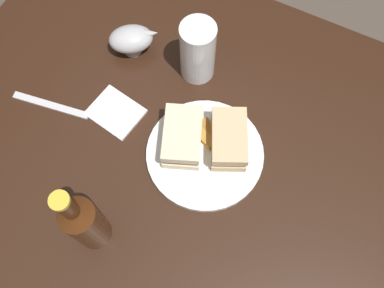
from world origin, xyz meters
name	(u,v)px	position (x,y,z in m)	size (l,w,h in m)	color
ground_plane	(185,217)	(0.00, 0.00, 0.00)	(6.00, 6.00, 0.00)	#4C4238
dining_table	(183,190)	(0.00, 0.00, 0.37)	(1.13, 0.90, 0.73)	black
plate	(205,154)	(-0.06, 0.00, 0.74)	(0.25, 0.25, 0.01)	white
sandwich_half_left	(229,139)	(-0.10, -0.04, 0.77)	(0.12, 0.14, 0.06)	#CCB284
sandwich_half_right	(181,139)	(-0.01, 0.00, 0.77)	(0.12, 0.14, 0.06)	beige
potato_wedge_front	(190,137)	(-0.02, -0.01, 0.75)	(0.04, 0.02, 0.02)	#B77F33
potato_wedge_middle	(205,138)	(-0.05, -0.03, 0.75)	(0.05, 0.02, 0.02)	gold
potato_wedge_back	(208,129)	(-0.04, -0.05, 0.75)	(0.05, 0.02, 0.02)	#AD702D
pint_glass	(198,54)	(0.05, -0.18, 0.80)	(0.08, 0.08, 0.15)	white
gravy_boat	(132,39)	(0.21, -0.16, 0.77)	(0.12, 0.12, 0.07)	#B7B7BC
cider_bottle	(84,222)	(0.06, 0.25, 0.83)	(0.07, 0.07, 0.26)	#47230F
napkin	(115,114)	(0.16, 0.00, 0.74)	(0.11, 0.09, 0.01)	white
fork	(51,105)	(0.30, 0.05, 0.73)	(0.18, 0.02, 0.01)	silver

